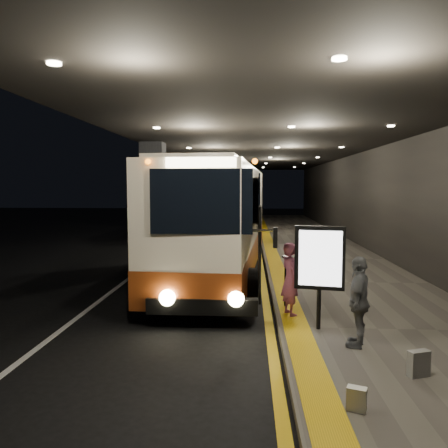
{
  "coord_description": "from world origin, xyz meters",
  "views": [
    {
      "loc": [
        1.94,
        -11.43,
        2.86
      ],
      "look_at": [
        1.15,
        1.92,
        1.7
      ],
      "focal_mm": 35.0,
      "sensor_mm": 36.0,
      "label": 1
    }
  ],
  "objects": [
    {
      "name": "ground",
      "position": [
        0.0,
        0.0,
        0.0
      ],
      "size": [
        90.0,
        90.0,
        0.0
      ],
      "primitive_type": "plane",
      "color": "black"
    },
    {
      "name": "lane_line_white",
      "position": [
        -1.8,
        5.0,
        0.01
      ],
      "size": [
        0.12,
        50.0,
        0.01
      ],
      "primitive_type": "cube",
      "color": "silver",
      "rests_on": "ground"
    },
    {
      "name": "kerb_stripe_yellow",
      "position": [
        2.35,
        5.0,
        0.01
      ],
      "size": [
        0.18,
        50.0,
        0.01
      ],
      "primitive_type": "cube",
      "color": "gold",
      "rests_on": "ground"
    },
    {
      "name": "sidewalk",
      "position": [
        4.75,
        5.0,
        0.07
      ],
      "size": [
        4.5,
        50.0,
        0.15
      ],
      "primitive_type": "cube",
      "color": "#514C44",
      "rests_on": "ground"
    },
    {
      "name": "tactile_strip",
      "position": [
        2.85,
        5.0,
        0.16
      ],
      "size": [
        0.5,
        50.0,
        0.01
      ],
      "primitive_type": "cube",
      "color": "gold",
      "rests_on": "sidewalk"
    },
    {
      "name": "terminal_wall",
      "position": [
        7.0,
        5.0,
        3.0
      ],
      "size": [
        0.1,
        50.0,
        6.0
      ],
      "primitive_type": "cube",
      "color": "black",
      "rests_on": "ground"
    },
    {
      "name": "support_columns",
      "position": [
        -1.5,
        4.0,
        2.2
      ],
      "size": [
        0.8,
        24.8,
        4.4
      ],
      "color": "black",
      "rests_on": "ground"
    },
    {
      "name": "canopy",
      "position": [
        2.5,
        5.0,
        4.6
      ],
      "size": [
        9.0,
        50.0,
        0.4
      ],
      "primitive_type": "cube",
      "color": "black",
      "rests_on": "support_columns"
    },
    {
      "name": "coach_main",
      "position": [
        1.01,
        2.31,
        1.64
      ],
      "size": [
        2.97,
        11.08,
        3.42
      ],
      "rotation": [
        0.0,
        0.0,
        -0.06
      ],
      "color": "beige",
      "rests_on": "ground"
    },
    {
      "name": "coach_second",
      "position": [
        1.05,
        19.22,
        1.74
      ],
      "size": [
        2.49,
        11.54,
        3.62
      ],
      "rotation": [
        0.0,
        0.0,
        -0.01
      ],
      "color": "beige",
      "rests_on": "ground"
    },
    {
      "name": "passenger_boarding",
      "position": [
        2.8,
        -2.35,
        0.92
      ],
      "size": [
        0.55,
        0.66,
        1.54
      ],
      "primitive_type": "imported",
      "rotation": [
        0.0,
        0.0,
        1.96
      ],
      "color": "#AA4F75",
      "rests_on": "sidewalk"
    },
    {
      "name": "passenger_waiting_grey",
      "position": [
        3.78,
        -4.1,
        0.92
      ],
      "size": [
        0.75,
        1.01,
        1.54
      ],
      "primitive_type": "imported",
      "rotation": [
        0.0,
        0.0,
        -1.93
      ],
      "color": "#4C4E52",
      "rests_on": "sidewalk"
    },
    {
      "name": "bag_polka",
      "position": [
        4.35,
        -5.27,
        0.34
      ],
      "size": [
        0.34,
        0.23,
        0.38
      ],
      "primitive_type": "cube",
      "rotation": [
        0.0,
        0.0,
        0.36
      ],
      "color": "black",
      "rests_on": "sidewalk"
    },
    {
      "name": "bag_plain",
      "position": [
        3.24,
        -6.28,
        0.29
      ],
      "size": [
        0.26,
        0.21,
        0.29
      ],
      "primitive_type": "cube",
      "rotation": [
        0.0,
        0.0,
        -0.37
      ],
      "color": "silver",
      "rests_on": "sidewalk"
    },
    {
      "name": "info_sign",
      "position": [
        3.26,
        -3.24,
        1.48
      ],
      "size": [
        0.93,
        0.28,
        1.97
      ],
      "rotation": [
        0.0,
        0.0,
        -0.19
      ],
      "color": "black",
      "rests_on": "sidewalk"
    },
    {
      "name": "stanchion_post",
      "position": [
        2.75,
        -1.71,
        0.72
      ],
      "size": [
        0.05,
        0.05,
        1.14
      ],
      "primitive_type": "cylinder",
      "color": "black",
      "rests_on": "sidewalk"
    }
  ]
}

